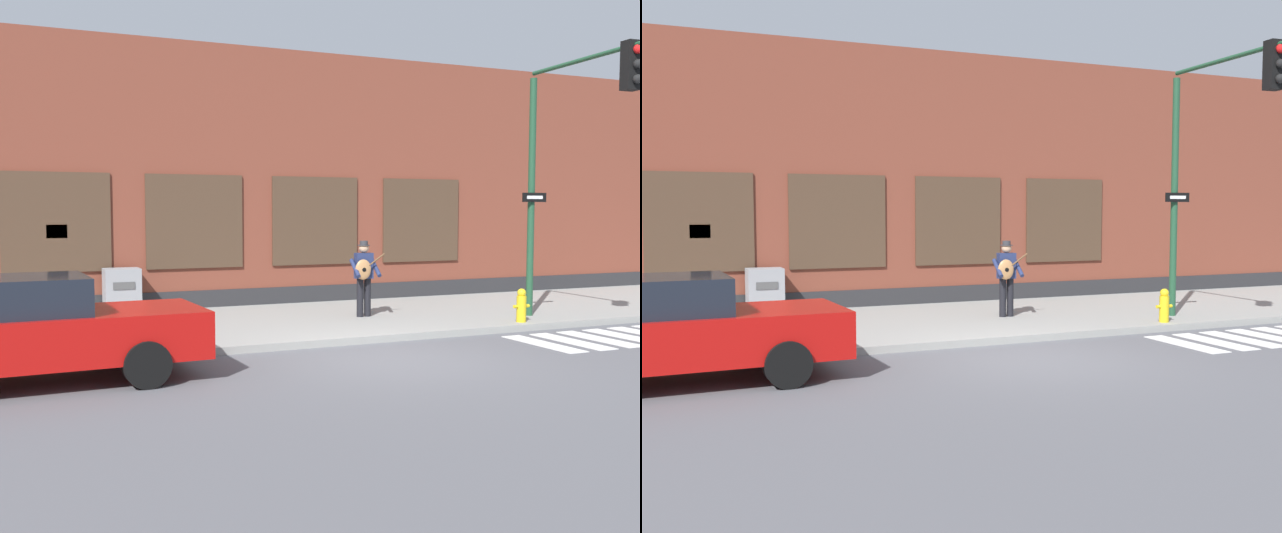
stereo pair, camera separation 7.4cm
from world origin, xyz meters
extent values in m
plane|color=#56565B|center=(0.00, 0.00, 0.00)|extent=(160.00, 160.00, 0.00)
cube|color=gray|center=(0.00, 4.10, 0.07)|extent=(28.00, 5.30, 0.14)
cube|color=brown|center=(0.00, 8.75, 3.20)|extent=(28.00, 4.00, 6.40)
cube|color=#28282B|center=(0.00, 6.73, 0.28)|extent=(28.00, 0.04, 0.55)
cube|color=#473323|center=(-4.64, 6.72, 2.19)|extent=(2.32, 0.06, 2.21)
cube|color=black|center=(-4.64, 6.71, 2.19)|extent=(2.20, 0.03, 2.09)
cube|color=#473323|center=(-1.55, 6.72, 2.19)|extent=(2.32, 0.06, 2.21)
cube|color=black|center=(-1.55, 6.71, 2.19)|extent=(2.20, 0.03, 2.09)
cube|color=#473323|center=(1.55, 6.72, 2.19)|extent=(2.32, 0.06, 2.21)
cube|color=black|center=(1.55, 6.71, 2.19)|extent=(2.20, 0.03, 2.09)
cube|color=#473323|center=(4.64, 6.72, 2.19)|extent=(2.32, 0.06, 2.21)
cube|color=black|center=(4.64, 6.71, 2.19)|extent=(2.20, 0.03, 2.09)
cube|color=yellow|center=(-4.64, 6.70, 1.99)|extent=(0.44, 0.02, 0.30)
cube|color=silver|center=(3.28, 0.15, 0.01)|extent=(0.42, 1.90, 0.01)
cube|color=silver|center=(3.95, 0.15, 0.01)|extent=(0.42, 1.90, 0.01)
cube|color=silver|center=(4.62, 0.15, 0.01)|extent=(0.42, 1.90, 0.01)
cube|color=silver|center=(5.29, 0.15, 0.01)|extent=(0.42, 1.90, 0.01)
cube|color=#B20F0C|center=(-5.39, 0.43, 0.67)|extent=(4.66, 1.99, 0.68)
cube|color=black|center=(-5.64, 0.42, 1.27)|extent=(1.89, 1.64, 0.52)
cube|color=silver|center=(-3.15, 1.07, 0.74)|extent=(0.07, 0.24, 0.12)
cube|color=silver|center=(-3.11, -0.07, 0.74)|extent=(0.07, 0.24, 0.12)
cylinder|color=black|center=(-4.08, 1.34, 0.33)|extent=(0.67, 0.26, 0.66)
cylinder|color=black|center=(-4.03, -0.41, 0.33)|extent=(0.67, 0.26, 0.66)
cylinder|color=black|center=(1.55, 3.84, 0.56)|extent=(0.15, 0.15, 0.84)
cylinder|color=black|center=(1.37, 3.84, 0.56)|extent=(0.15, 0.15, 0.84)
cube|color=navy|center=(1.46, 3.85, 1.25)|extent=(0.40, 0.26, 0.56)
sphere|color=tan|center=(1.46, 3.85, 1.64)|extent=(0.22, 0.22, 0.22)
cylinder|color=#333338|center=(1.46, 3.85, 1.70)|extent=(0.27, 0.28, 0.02)
cylinder|color=#333338|center=(1.46, 3.85, 1.75)|extent=(0.18, 0.18, 0.09)
cylinder|color=navy|center=(1.69, 3.73, 1.21)|extent=(0.14, 0.52, 0.39)
cylinder|color=navy|center=(1.21, 3.77, 1.21)|extent=(0.14, 0.52, 0.39)
ellipsoid|color=#B77F4C|center=(1.36, 3.68, 1.18)|extent=(0.37, 0.15, 0.44)
cylinder|color=black|center=(1.36, 3.62, 1.18)|extent=(0.09, 0.02, 0.09)
cylinder|color=brown|center=(1.62, 3.63, 1.36)|extent=(0.47, 0.08, 0.34)
cylinder|color=#1E472D|center=(4.90, 2.54, 2.72)|extent=(0.15, 0.15, 5.17)
cylinder|color=#1E472D|center=(4.80, 0.94, 5.41)|extent=(0.28, 3.20, 0.09)
cube|color=black|center=(4.72, -0.34, 5.06)|extent=(0.31, 0.26, 0.88)
sphere|color=red|center=(4.71, -0.50, 5.32)|extent=(0.17, 0.17, 0.17)
sphere|color=black|center=(4.71, -0.50, 5.06)|extent=(0.17, 0.17, 0.17)
sphere|color=black|center=(4.71, -0.50, 4.79)|extent=(0.17, 0.17, 0.17)
cube|color=black|center=(4.89, 2.43, 2.74)|extent=(0.60, 0.07, 0.20)
cube|color=white|center=(4.89, 2.41, 2.74)|extent=(0.40, 0.04, 0.07)
cube|color=gray|center=(-3.33, 6.30, 0.65)|extent=(0.78, 0.60, 1.03)
cube|color=#4C4C4C|center=(-3.33, 5.99, 0.81)|extent=(0.47, 0.02, 0.16)
cylinder|color=gold|center=(4.09, 1.80, 0.41)|extent=(0.20, 0.20, 0.55)
sphere|color=gold|center=(4.09, 1.80, 0.75)|extent=(0.18, 0.18, 0.18)
cylinder|color=gold|center=(3.95, 1.80, 0.47)|extent=(0.10, 0.07, 0.07)
cylinder|color=gold|center=(4.23, 1.80, 0.47)|extent=(0.10, 0.07, 0.07)
camera|label=1|loc=(-5.89, -10.66, 2.43)|focal=42.00mm
camera|label=2|loc=(-5.83, -10.69, 2.43)|focal=42.00mm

